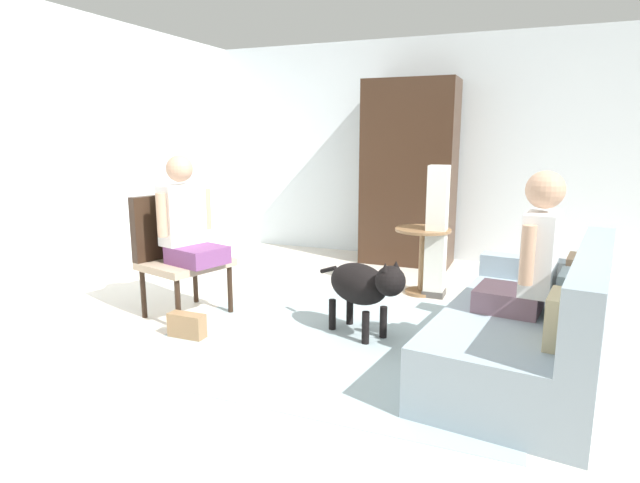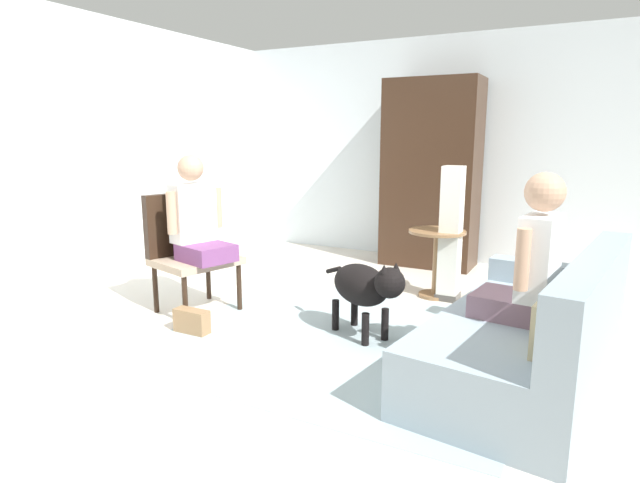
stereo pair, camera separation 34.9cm
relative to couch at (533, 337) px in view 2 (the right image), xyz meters
The scene contains 13 objects.
ground_plane 1.28m from the couch, behind, with size 7.23×7.23×0.00m, color beige.
back_wall 3.48m from the couch, 111.95° to the left, with size 6.34×0.12×2.65m, color silver.
left_wall 4.31m from the couch, behind, with size 0.12×6.62×2.65m, color silver.
area_rug 1.33m from the couch, behind, with size 2.60×2.36×0.01m, color #9EB2B7.
couch is the anchor object (origin of this frame).
armchair 2.86m from the couch, behind, with size 0.72×0.77×1.01m.
person_on_couch 0.48m from the couch, 157.03° to the right, with size 0.50×0.53×0.89m.
person_on_armchair 2.73m from the couch, behind, with size 0.56×0.52×0.87m.
round_end_table 1.77m from the couch, 124.99° to the left, with size 0.53×0.53×0.64m.
dog 1.22m from the couch, behind, with size 0.79×0.53×0.63m.
column_lamp 1.70m from the couch, 121.87° to the left, with size 0.20×0.20×1.24m.
armoire_cabinet 3.14m from the couch, 118.40° to the left, with size 1.05×0.56×2.13m, color #382316.
handbag 2.45m from the couch, behind, with size 0.29×0.11×0.19m, color #99724C.
Camera 2 is at (1.51, -3.31, 1.50)m, focal length 29.56 mm.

